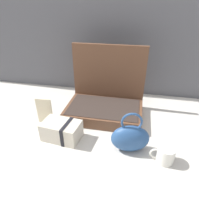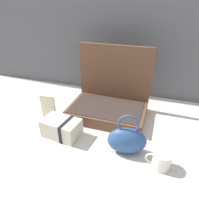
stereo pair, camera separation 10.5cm
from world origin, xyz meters
The scene contains 6 objects.
ground_plane centered at (0.00, 0.00, 0.00)m, with size 6.00×6.00×0.00m, color beige.
open_suitcase centered at (-0.02, 0.21, 0.09)m, with size 0.49×0.34×0.43m.
teal_pouch_handbag centered at (0.17, -0.13, 0.08)m, with size 0.21×0.13×0.23m.
cream_toiletry_bag centered at (-0.20, -0.11, 0.05)m, with size 0.22×0.15×0.11m.
coffee_mug centered at (0.34, -0.18, 0.04)m, with size 0.12×0.08×0.08m.
info_card_left centered at (-0.36, 0.01, 0.08)m, with size 0.10×0.01×0.17m, color beige.
Camera 2 is at (0.28, -0.87, 0.70)m, focal length 30.82 mm.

